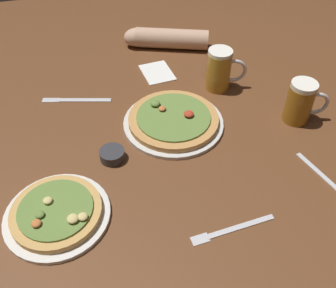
# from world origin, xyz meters

# --- Properties ---
(ground_plane) EXTENTS (2.40, 2.40, 0.03)m
(ground_plane) POSITION_xyz_m (0.00, 0.00, -0.01)
(ground_plane) COLOR brown
(pizza_plate_near) EXTENTS (0.27, 0.27, 0.05)m
(pizza_plate_near) POSITION_xyz_m (-0.33, -0.17, 0.02)
(pizza_plate_near) COLOR silver
(pizza_plate_near) RESTS_ON ground_plane
(pizza_plate_far) EXTENTS (0.32, 0.32, 0.05)m
(pizza_plate_far) POSITION_xyz_m (0.04, 0.10, 0.02)
(pizza_plate_far) COLOR silver
(pizza_plate_far) RESTS_ON ground_plane
(beer_mug_dark) EXTENTS (0.14, 0.08, 0.14)m
(beer_mug_dark) POSITION_xyz_m (0.44, 0.03, 0.07)
(beer_mug_dark) COLOR #9E6619
(beer_mug_dark) RESTS_ON ground_plane
(beer_mug_amber) EXTENTS (0.14, 0.08, 0.15)m
(beer_mug_amber) POSITION_xyz_m (0.25, 0.26, 0.07)
(beer_mug_amber) COLOR #B27A23
(beer_mug_amber) RESTS_ON ground_plane
(ramekin_sauce) EXTENTS (0.07, 0.07, 0.03)m
(ramekin_sauce) POSITION_xyz_m (-0.17, 0.00, 0.02)
(ramekin_sauce) COLOR #333338
(ramekin_sauce) RESTS_ON ground_plane
(napkin_folded) EXTENTS (0.12, 0.15, 0.01)m
(napkin_folded) POSITION_xyz_m (0.06, 0.40, 0.00)
(napkin_folded) COLOR white
(napkin_folded) RESTS_ON ground_plane
(fork_left) EXTENTS (0.22, 0.04, 0.01)m
(fork_left) POSITION_xyz_m (0.08, -0.31, 0.00)
(fork_left) COLOR silver
(fork_left) RESTS_ON ground_plane
(knife_right) EXTENTS (0.23, 0.08, 0.01)m
(knife_right) POSITION_xyz_m (-0.25, 0.31, 0.00)
(knife_right) COLOR silver
(knife_right) RESTS_ON ground_plane
(fork_spare) EXTENTS (0.08, 0.23, 0.01)m
(fork_spare) POSITION_xyz_m (0.40, -0.23, 0.00)
(fork_spare) COLOR silver
(fork_spare) RESTS_ON ground_plane
(diner_arm) EXTENTS (0.34, 0.17, 0.08)m
(diner_arm) POSITION_xyz_m (0.13, 0.58, 0.04)
(diner_arm) COLOR tan
(diner_arm) RESTS_ON ground_plane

